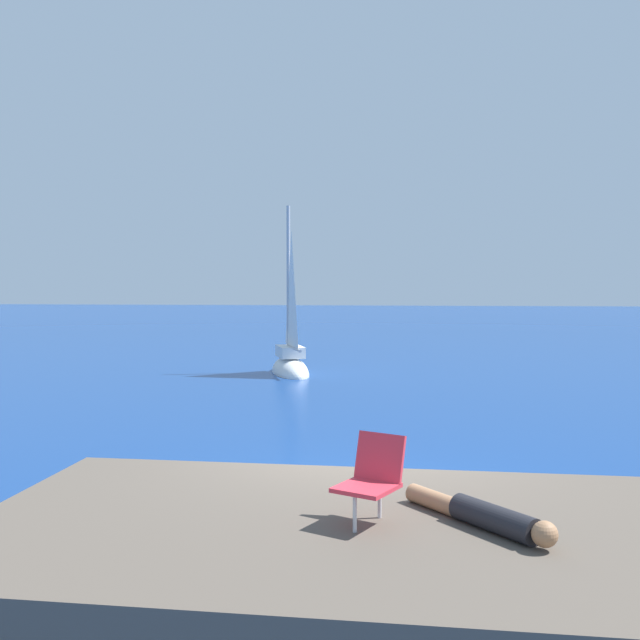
% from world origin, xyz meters
% --- Properties ---
extents(ground_plane, '(160.00, 160.00, 0.00)m').
position_xyz_m(ground_plane, '(0.00, 0.00, 0.00)').
color(ground_plane, navy).
extents(shore_ledge, '(7.48, 4.19, 0.71)m').
position_xyz_m(shore_ledge, '(0.22, -3.01, 0.35)').
color(shore_ledge, brown).
rests_on(shore_ledge, ground).
extents(boulder_seaward, '(1.09, 1.14, 0.62)m').
position_xyz_m(boulder_seaward, '(2.05, -0.95, 0.00)').
color(boulder_seaward, brown).
rests_on(boulder_seaward, ground).
extents(boulder_inland, '(0.85, 0.69, 0.59)m').
position_xyz_m(boulder_inland, '(-1.10, -1.13, 0.00)').
color(boulder_inland, '#4D5248').
rests_on(boulder_inland, ground).
extents(sailboat_near, '(2.01, 3.26, 5.87)m').
position_xyz_m(sailboat_near, '(-2.94, 13.24, 0.32)').
color(sailboat_near, white).
rests_on(sailboat_near, ground).
extents(person_sunbather, '(1.24, 1.43, 0.25)m').
position_xyz_m(person_sunbather, '(1.28, -3.06, 0.82)').
color(person_sunbather, black).
rests_on(person_sunbather, shore_ledge).
extents(beach_chair, '(0.69, 0.75, 0.80)m').
position_xyz_m(beach_chair, '(0.28, -3.01, 1.15)').
color(beach_chair, '#E03342').
rests_on(beach_chair, shore_ledge).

